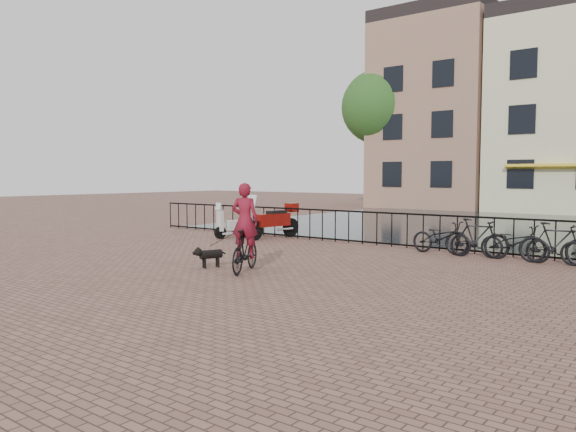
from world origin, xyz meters
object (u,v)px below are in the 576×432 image
Objects in this scene: dog at (211,257)px; motorcycle at (273,216)px; cyclist at (245,233)px; scooter at (233,220)px.

motorcycle reaches higher than dog.
cyclist is 6.89m from scooter.
motorcycle is (-3.72, 5.47, -0.11)m from cyclist.
cyclist is at bearing 21.90° from dog.
motorcycle is at bearing 136.06° from dog.
cyclist is at bearing -46.93° from motorcycle.
motorcycle reaches higher than scooter.
dog is 0.35× the size of motorcycle.
dog is at bearing -37.04° from scooter.
cyclist reaches higher than motorcycle.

